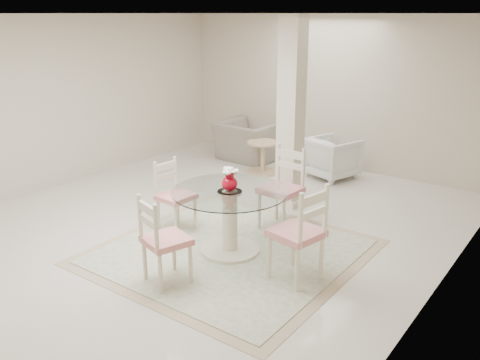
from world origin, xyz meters
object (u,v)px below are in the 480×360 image
Objects in this scene: dining_chair_east at (302,227)px; recliner_taupe at (248,141)px; dining_table at (230,221)px; dining_chair_north at (284,182)px; red_vase at (230,179)px; dining_chair_west at (172,190)px; dining_chair_south at (160,235)px; side_table at (263,159)px; column at (291,114)px; armchair_white at (332,158)px.

dining_chair_east is 4.75m from recliner_taupe.
dining_table is 1.05m from dining_chair_north.
recliner_taupe is (-2.16, 3.41, -0.03)m from dining_table.
dining_chair_north reaches higher than red_vase.
dining_chair_west is at bearing -137.30° from dining_chair_north.
dining_chair_north is at bearing -79.00° from dining_chair_south.
dining_chair_south reaches higher than dining_table.
dining_table is at bearing -63.19° from side_table.
column reaches higher than dining_table.
dining_chair_east is 1.00× the size of dining_chair_north.
red_vase is at bearing -63.18° from side_table.
dining_chair_north is at bearing -130.09° from dining_chair_east.
dining_chair_north reaches higher than dining_chair_west.
red_vase is 0.49× the size of side_table.
column is 2.63× the size of dining_chair_west.
red_vase is 1.07m from dining_chair_north.
dining_chair_east is (1.02, -0.12, -0.28)m from red_vase.
side_table is at bearing 144.11° from recliner_taupe.
dining_chair_south reaches higher than armchair_white.
dining_table is 1.13× the size of dining_chair_north.
dining_chair_west is 2.78m from side_table.
recliner_taupe is (-1.15, 3.30, -0.17)m from dining_chair_west.
dining_chair_east is at bearing -91.46° from dining_chair_west.
dining_chair_east is at bearing -47.81° from dining_chair_north.
column is at bearing 119.64° from dining_chair_north.
dining_chair_east is at bearing -124.54° from dining_chair_south.
recliner_taupe is (-2.04, 4.42, -0.20)m from dining_chair_south.
dining_chair_south reaches higher than dining_chair_west.
recliner_taupe is 1.81m from armchair_white.
dining_chair_south is 1.87× the size of side_table.
dining_chair_east reaches higher than recliner_taupe.
dining_chair_south is 4.08m from side_table.
recliner_taupe is at bearing 122.41° from dining_table.
red_vase is at bearing -18.43° from dining_table.
dining_table is 1.05m from dining_chair_east.
dining_chair_south reaches higher than recliner_taupe.
recliner_taupe is (-2.27, 2.39, -0.25)m from dining_chair_north.
column is 1.91m from side_table.
recliner_taupe is 1.98× the size of side_table.
column is 2.01m from dining_chair_west.
dining_chair_east is 1.55× the size of armchair_white.
column is 4.72× the size of side_table.
dining_table is 1.13× the size of dining_chair_east.
armchair_white is (-0.23, 4.37, -0.21)m from dining_chair_south.
dining_chair_north is at bearing 118.46° from armchair_white.
armchair_white is at bearing -69.59° from dining_chair_south.
dining_chair_south is at bearing 110.37° from armchair_white.
dining_chair_west is 3.32m from armchair_white.
dining_chair_east is 2.05m from dining_chair_west.
dining_chair_west is (-1.01, 0.11, -0.37)m from red_vase.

